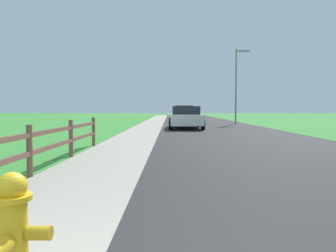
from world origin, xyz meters
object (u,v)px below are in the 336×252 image
parked_suv_white (186,117)px  street_lamp (237,80)px  parked_car_red (184,114)px  fire_hydrant (12,232)px

parked_suv_white → street_lamp: 7.87m
parked_suv_white → street_lamp: (4.49, 5.78, 2.91)m
street_lamp → parked_car_red: bearing=147.0°
fire_hydrant → parked_suv_white: parked_suv_white is taller
fire_hydrant → street_lamp: 25.38m
fire_hydrant → parked_car_red: parked_car_red is taller
street_lamp → fire_hydrant: bearing=-105.1°
fire_hydrant → parked_suv_white: size_ratio=0.17×
parked_car_red → street_lamp: 5.79m
parked_suv_white → parked_car_red: size_ratio=1.07×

